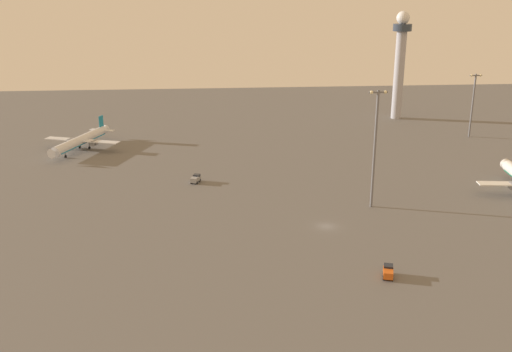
# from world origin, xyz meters

# --- Properties ---
(ground_plane) EXTENTS (416.00, 416.00, 0.00)m
(ground_plane) POSITION_xyz_m (0.00, 0.00, 0.00)
(ground_plane) COLOR #605E5B
(control_tower) EXTENTS (8.00, 8.00, 46.30)m
(control_tower) POSITION_xyz_m (55.94, 119.61, 26.46)
(control_tower) COLOR #A8A8B2
(control_tower) RESTS_ON ground
(airplane_far_stand) EXTENTS (27.98, 35.54, 9.43)m
(airplane_far_stand) POSITION_xyz_m (-73.58, 77.22, 3.56)
(airplane_far_stand) COLOR silver
(airplane_far_stand) RESTS_ON ground
(baggage_tractor) EXTENTS (3.23, 4.56, 2.25)m
(baggage_tractor) POSITION_xyz_m (-32.34, 36.78, 1.18)
(baggage_tractor) COLOR gray
(baggage_tractor) RESTS_ON ground
(maintenance_van) EXTENTS (3.08, 4.53, 2.25)m
(maintenance_van) POSITION_xyz_m (7.13, -27.02, 1.18)
(maintenance_van) COLOR #D85919
(maintenance_van) RESTS_ON ground
(apron_light_east) EXTENTS (4.80, 0.90, 31.37)m
(apron_light_east) POSITION_xyz_m (14.62, 12.27, 17.59)
(apron_light_east) COLOR slate
(apron_light_east) RESTS_ON ground
(apron_light_west) EXTENTS (4.80, 0.90, 24.57)m
(apron_light_west) POSITION_xyz_m (73.89, 83.84, 14.11)
(apron_light_west) COLOR slate
(apron_light_west) RESTS_ON ground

